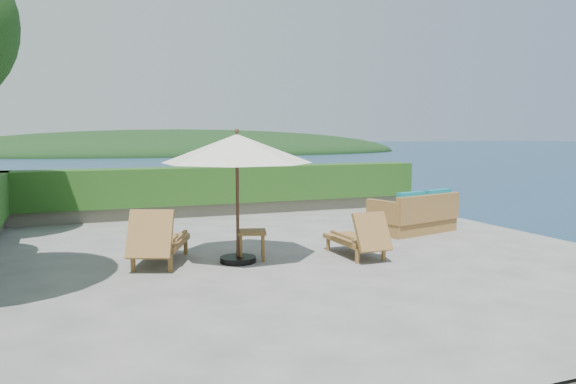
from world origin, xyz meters
name	(u,v)px	position (x,y,z in m)	size (l,w,h in m)	color
ground	(289,254)	(0.00, 0.00, 0.00)	(12.00, 12.00, 0.00)	gray
foundation	(289,334)	(0.00, 0.00, -1.55)	(12.00, 12.00, 3.00)	#514B40
offshore_island	(181,153)	(25.00, 140.00, -3.00)	(126.00, 57.60, 12.60)	black
planter_wall_far	(215,208)	(0.00, 5.60, 0.18)	(12.00, 0.60, 0.36)	gray
hedge_far	(215,185)	(0.00, 5.60, 0.85)	(12.40, 0.90, 1.00)	#194513
patio_umbrella	(237,150)	(-1.08, -0.26, 2.00)	(3.38, 3.38, 2.36)	black
lounge_left	(158,240)	(-2.41, 0.08, 0.43)	(1.35, 1.93, 1.03)	olive
lounge_right	(359,237)	(1.11, -0.69, 0.37)	(0.72, 1.55, 0.89)	olive
side_table	(252,236)	(-0.79, -0.16, 0.44)	(0.63, 0.63, 0.54)	brown
wicker_loveseat	(415,216)	(3.59, 1.14, 0.39)	(2.21, 1.51, 0.99)	olive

